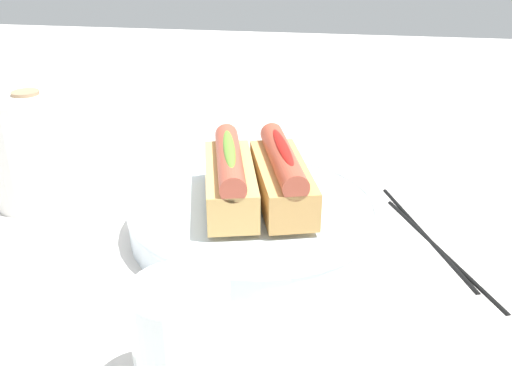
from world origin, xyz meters
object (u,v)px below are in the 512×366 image
object	(u,v)px
paper_towel_roll	(35,148)
chopstick_near	(424,232)
hotdog_back	(230,177)
chopstick_far	(439,248)
hotdog_front	(282,176)
serving_bowl	(256,214)
water_glass	(182,348)

from	to	relation	value
paper_towel_roll	chopstick_near	xyz separation A→B (m)	(-0.02, -0.45, -0.06)
hotdog_back	chopstick_far	world-z (taller)	hotdog_back
hotdog_front	chopstick_near	distance (m)	0.17
serving_bowl	chopstick_far	bearing A→B (deg)	-92.96
chopstick_near	chopstick_far	size ratio (longest dim) A/B	1.00
hotdog_front	water_glass	world-z (taller)	hotdog_front
hotdog_back	chopstick_far	bearing A→B (deg)	-91.00
hotdog_back	chopstick_far	distance (m)	0.23
hotdog_back	hotdog_front	bearing A→B (deg)	-77.02
serving_bowl	chopstick_near	size ratio (longest dim) A/B	1.25
hotdog_front	chopstick_near	xyz separation A→B (m)	(0.01, -0.15, -0.06)
hotdog_front	chopstick_far	bearing A→B (deg)	-95.55
water_glass	paper_towel_roll	distance (m)	0.38
water_glass	paper_towel_roll	bearing A→B (deg)	43.20
hotdog_back	paper_towel_roll	size ratio (longest dim) A/B	1.18
chopstick_near	chopstick_far	xyz separation A→B (m)	(-0.03, -0.01, 0.00)
hotdog_back	chopstick_near	world-z (taller)	hotdog_back
serving_bowl	paper_towel_roll	distance (m)	0.28
chopstick_near	chopstick_far	world-z (taller)	same
paper_towel_roll	chopstick_near	world-z (taller)	paper_towel_roll
chopstick_near	hotdog_back	bearing A→B (deg)	77.56
paper_towel_roll	chopstick_near	size ratio (longest dim) A/B	0.61
hotdog_front	hotdog_back	bearing A→B (deg)	102.98
water_glass	hotdog_front	bearing A→B (deg)	-9.28
hotdog_front	paper_towel_roll	size ratio (longest dim) A/B	1.18
hotdog_back	chopstick_near	distance (m)	0.22
serving_bowl	chopstick_far	size ratio (longest dim) A/B	1.25
serving_bowl	chopstick_far	xyz separation A→B (m)	(-0.01, -0.19, -0.02)
water_glass	serving_bowl	bearing A→B (deg)	-3.12
paper_towel_roll	chopstick_far	bearing A→B (deg)	-95.75
serving_bowl	paper_towel_roll	bearing A→B (deg)	82.27
serving_bowl	hotdog_front	size ratio (longest dim) A/B	1.73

